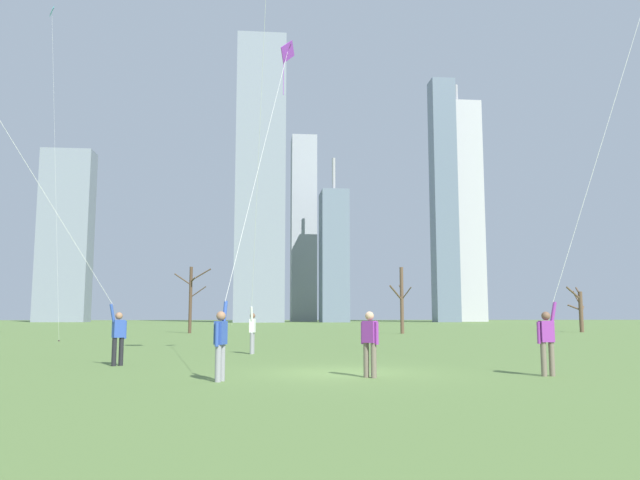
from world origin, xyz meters
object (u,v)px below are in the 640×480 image
(kite_flyer_foreground_left_white, at_px, (77,264))
(distant_kite_low_near_trees_teal, at_px, (53,48))
(kite_flyer_midfield_left_green, at_px, (599,165))
(bare_tree_right_of_center, at_px, (580,308))
(bystander_far_off_by_trees, at_px, (370,341))
(bare_tree_left_of_center, at_px, (191,297))
(kite_flyer_far_back_purple, at_px, (232,291))
(kite_flyer_midfield_center_orange, at_px, (255,263))
(bare_tree_leftmost, at_px, (401,299))

(kite_flyer_foreground_left_white, relative_size, distant_kite_low_near_trees_teal, 0.54)
(kite_flyer_midfield_left_green, bearing_deg, bare_tree_right_of_center, 62.66)
(bystander_far_off_by_trees, bearing_deg, kite_flyer_midfield_left_green, -2.10)
(bystander_far_off_by_trees, distance_m, bare_tree_left_of_center, 40.63)
(kite_flyer_far_back_purple, bearing_deg, bare_tree_left_of_center, 97.77)
(kite_flyer_midfield_center_orange, height_order, kite_flyer_midfield_left_green, kite_flyer_midfield_left_green)
(kite_flyer_foreground_left_white, height_order, bystander_far_off_by_trees, kite_flyer_foreground_left_white)
(kite_flyer_midfield_left_green, bearing_deg, bare_tree_leftmost, 85.11)
(kite_flyer_midfield_center_orange, xyz_separation_m, kite_flyer_foreground_left_white, (-5.24, -4.92, -0.48))
(kite_flyer_midfield_center_orange, xyz_separation_m, bare_tree_left_of_center, (-5.85, 30.96, -0.39))
(kite_flyer_midfield_left_green, distance_m, bystander_far_off_by_trees, 7.59)
(bystander_far_off_by_trees, xyz_separation_m, bare_tree_leftmost, (9.25, 36.75, 2.00))
(bare_tree_left_of_center, bearing_deg, bystander_far_off_by_trees, -77.50)
(kite_flyer_far_back_purple, height_order, bare_tree_leftmost, kite_flyer_far_back_purple)
(kite_flyer_midfield_left_green, distance_m, distant_kite_low_near_trees_teal, 36.64)
(kite_flyer_midfield_left_green, xyz_separation_m, bare_tree_leftmost, (3.17, 36.97, -2.54))
(kite_flyer_far_back_purple, xyz_separation_m, bare_tree_leftmost, (12.66, 36.49, 0.78))
(kite_flyer_midfield_left_green, height_order, bystander_far_off_by_trees, kite_flyer_midfield_left_green)
(kite_flyer_far_back_purple, relative_size, bare_tree_left_of_center, 2.01)
(bare_tree_leftmost, relative_size, bare_tree_left_of_center, 0.98)
(bare_tree_leftmost, relative_size, bare_tree_right_of_center, 1.35)
(kite_flyer_midfield_left_green, bearing_deg, kite_flyer_far_back_purple, 177.07)
(kite_flyer_midfield_center_orange, xyz_separation_m, kite_flyer_midfield_left_green, (9.02, -8.87, 1.91))
(kite_flyer_midfield_center_orange, distance_m, bare_tree_left_of_center, 31.51)
(kite_flyer_foreground_left_white, bearing_deg, bare_tree_left_of_center, 90.97)
(kite_flyer_midfield_center_orange, relative_size, bare_tree_leftmost, 2.48)
(bare_tree_right_of_center, bearing_deg, kite_flyer_midfield_center_orange, -133.74)
(kite_flyer_midfield_center_orange, relative_size, bare_tree_left_of_center, 2.43)
(kite_flyer_midfield_center_orange, relative_size, kite_flyer_midfield_left_green, 0.77)
(bare_tree_right_of_center, bearing_deg, distant_kite_low_near_trees_teal, -161.56)
(bare_tree_left_of_center, bearing_deg, distant_kite_low_near_trees_teal, -118.36)
(kite_flyer_far_back_purple, bearing_deg, kite_flyer_midfield_left_green, -2.93)
(kite_flyer_midfield_center_orange, bearing_deg, distant_kite_low_near_trees_teal, 129.59)
(kite_flyer_foreground_left_white, bearing_deg, bystander_far_off_by_trees, -24.54)
(bystander_far_off_by_trees, relative_size, distant_kite_low_near_trees_teal, 0.07)
(kite_flyer_midfield_left_green, distance_m, bare_tree_leftmost, 37.20)
(kite_flyer_foreground_left_white, xyz_separation_m, kite_flyer_far_back_purple, (4.76, -3.47, -0.92))
(bare_tree_left_of_center, bearing_deg, kite_flyer_far_back_purple, -82.23)
(kite_flyer_midfield_center_orange, relative_size, bare_tree_right_of_center, 3.35)
(bare_tree_leftmost, bearing_deg, distant_kite_low_near_trees_teal, -155.83)
(bare_tree_right_of_center, bearing_deg, kite_flyer_far_back_purple, -127.41)
(kite_flyer_foreground_left_white, bearing_deg, kite_flyer_midfield_left_green, -15.51)
(kite_flyer_midfield_left_green, relative_size, distant_kite_low_near_trees_teal, 0.82)
(bare_tree_leftmost, height_order, bare_tree_left_of_center, bare_tree_left_of_center)
(distant_kite_low_near_trees_teal, bearing_deg, bystander_far_off_by_trees, -56.60)
(kite_flyer_foreground_left_white, xyz_separation_m, distant_kite_low_near_trees_teal, (-8.41, 21.42, 16.00))
(bystander_far_off_by_trees, bearing_deg, kite_flyer_midfield_center_orange, 108.75)
(distant_kite_low_near_trees_teal, distance_m, bare_tree_leftmost, 32.59)
(kite_flyer_midfield_center_orange, distance_m, bystander_far_off_by_trees, 9.50)
(bystander_far_off_by_trees, relative_size, bare_tree_leftmost, 0.29)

